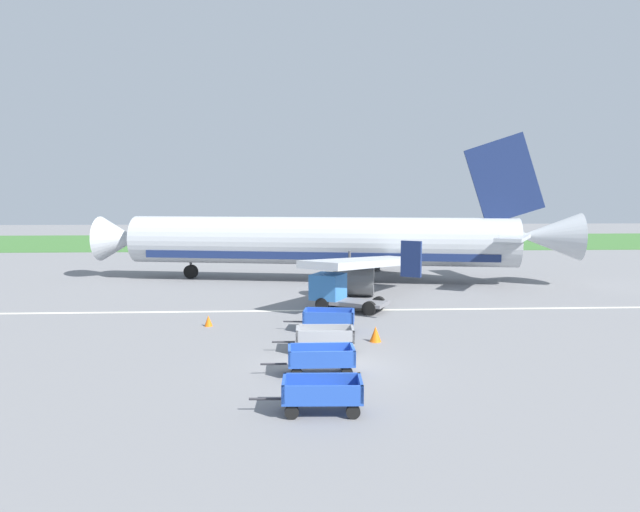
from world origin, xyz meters
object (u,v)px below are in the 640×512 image
baggage_cart_third_in_row (325,338)px  traffic_cone_mid_apron (375,334)px  baggage_cart_second_in_row (321,359)px  service_truck_beside_carts (336,291)px  airplane (333,242)px  baggage_cart_fourth_in_row (329,319)px  baggage_cart_nearest (322,394)px  traffic_cone_near_plane (208,321)px

baggage_cart_third_in_row → traffic_cone_mid_apron: bearing=34.1°
baggage_cart_second_in_row → service_truck_beside_carts: size_ratio=0.75×
airplane → baggage_cart_second_in_row: bearing=-95.2°
baggage_cart_second_in_row → baggage_cart_fourth_in_row: (0.77, 7.27, 0.00)m
baggage_cart_second_in_row → baggage_cart_fourth_in_row: same height
baggage_cart_third_in_row → traffic_cone_mid_apron: 2.98m
baggage_cart_nearest → baggage_cart_second_in_row: (0.18, 3.98, 0.00)m
traffic_cone_near_plane → service_truck_beside_carts: bearing=31.2°
traffic_cone_mid_apron → baggage_cart_nearest: bearing=-108.4°
baggage_cart_nearest → traffic_cone_mid_apron: 9.45m
baggage_cart_second_in_row → service_truck_beside_carts: 12.99m
service_truck_beside_carts → traffic_cone_mid_apron: service_truck_beside_carts is taller
airplane → baggage_cart_second_in_row: size_ratio=10.56×
baggage_cart_nearest → baggage_cart_fourth_in_row: same height
airplane → baggage_cart_nearest: size_ratio=10.50×
baggage_cart_second_in_row → traffic_cone_mid_apron: (2.80, 4.99, -0.25)m
baggage_cart_second_in_row → baggage_cart_fourth_in_row: bearing=83.9°
baggage_cart_third_in_row → traffic_cone_mid_apron: (2.46, 1.67, -0.25)m
baggage_cart_second_in_row → service_truck_beside_carts: service_truck_beside_carts is taller
baggage_cart_fourth_in_row → traffic_cone_mid_apron: (2.03, -2.29, -0.25)m
baggage_cart_third_in_row → baggage_cart_fourth_in_row: bearing=83.7°
airplane → service_truck_beside_carts: size_ratio=7.88×
baggage_cart_second_in_row → traffic_cone_mid_apron: 5.72m
baggage_cart_nearest → airplane: bearing=85.2°
service_truck_beside_carts → traffic_cone_near_plane: bearing=-148.8°
airplane → baggage_cart_fourth_in_row: bearing=-94.9°
traffic_cone_near_plane → traffic_cone_mid_apron: size_ratio=0.78×
baggage_cart_fourth_in_row → traffic_cone_near_plane: (-6.15, 1.42, -0.32)m
baggage_cart_second_in_row → traffic_cone_near_plane: 10.22m
baggage_cart_nearest → service_truck_beside_carts: size_ratio=0.75×
baggage_cart_second_in_row → airplane: bearing=84.8°
traffic_cone_near_plane → baggage_cart_fourth_in_row: bearing=-13.0°
baggage_cart_second_in_row → traffic_cone_mid_apron: bearing=60.7°
airplane → baggage_cart_third_in_row: 21.36m
baggage_cart_third_in_row → baggage_cart_fourth_in_row: 3.98m
baggage_cart_fourth_in_row → traffic_cone_near_plane: size_ratio=6.48×
service_truck_beside_carts → airplane: bearing=86.7°
baggage_cart_third_in_row → traffic_cone_near_plane: 7.85m
airplane → baggage_cart_fourth_in_row: airplane is taller
baggage_cart_nearest → baggage_cart_second_in_row: bearing=87.5°
baggage_cart_nearest → baggage_cart_third_in_row: (0.51, 7.29, 0.00)m
service_truck_beside_carts → baggage_cart_second_in_row: bearing=-96.9°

